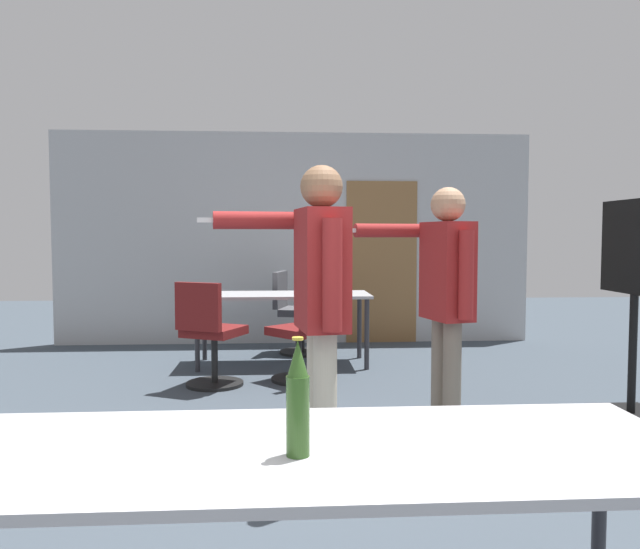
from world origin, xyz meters
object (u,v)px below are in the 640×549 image
(person_center_tall, at_px, (445,287))
(person_near_casual, at_px, (319,291))
(drink_cup, at_px, (307,289))
(office_chair_near_pushed, at_px, (296,315))
(office_chair_far_left, at_px, (304,335))
(tv_screen, at_px, (635,287))
(office_chair_mid_tucked, at_px, (210,337))
(beer_bottle, at_px, (298,400))

(person_center_tall, relative_size, person_near_casual, 0.96)
(drink_cup, bearing_deg, office_chair_near_pushed, 100.90)
(office_chair_near_pushed, xyz_separation_m, office_chair_far_left, (0.05, -1.43, -0.01))
(drink_cup, bearing_deg, person_center_tall, -73.09)
(drink_cup, bearing_deg, person_near_casual, -91.28)
(tv_screen, relative_size, office_chair_mid_tucked, 1.71)
(tv_screen, relative_size, person_center_tall, 0.98)
(office_chair_near_pushed, height_order, office_chair_far_left, office_chair_near_pushed)
(person_near_casual, xyz_separation_m, office_chair_near_pushed, (-0.04, 3.76, -0.61))
(person_near_casual, xyz_separation_m, drink_cup, (0.07, 3.20, -0.26))
(tv_screen, bearing_deg, office_chair_far_left, -117.86)
(office_chair_near_pushed, bearing_deg, office_chair_far_left, 17.54)
(person_center_tall, distance_m, office_chair_near_pushed, 3.34)
(tv_screen, distance_m, office_chair_mid_tucked, 3.49)
(office_chair_far_left, bearing_deg, beer_bottle, -134.24)
(person_center_tall, xyz_separation_m, office_chair_near_pushed, (-0.90, 3.17, -0.57))
(office_chair_mid_tucked, height_order, office_chair_near_pushed, office_chair_mid_tucked)
(office_chair_near_pushed, bearing_deg, person_near_casual, 16.24)
(person_near_casual, height_order, drink_cup, person_near_casual)
(office_chair_far_left, relative_size, beer_bottle, 2.83)
(tv_screen, height_order, beer_bottle, tv_screen)
(tv_screen, relative_size, beer_bottle, 4.96)
(beer_bottle, bearing_deg, drink_cup, 87.25)
(person_center_tall, xyz_separation_m, beer_bottle, (-1.03, -2.31, -0.11))
(office_chair_mid_tucked, bearing_deg, beer_bottle, -54.56)
(person_near_casual, height_order, office_chair_near_pushed, person_near_casual)
(office_chair_mid_tucked, bearing_deg, person_center_tall, -17.34)
(person_center_tall, bearing_deg, office_chair_near_pushed, 2.38)
(person_center_tall, distance_m, office_chair_far_left, 2.02)
(person_center_tall, bearing_deg, office_chair_far_left, 12.64)
(tv_screen, xyz_separation_m, person_center_tall, (-1.56, -0.46, 0.04))
(tv_screen, bearing_deg, person_center_tall, -73.42)
(drink_cup, bearing_deg, tv_screen, -42.29)
(office_chair_far_left, bearing_deg, tv_screen, -69.65)
(tv_screen, height_order, drink_cup, tv_screen)
(person_center_tall, relative_size, drink_cup, 19.62)
(person_near_casual, relative_size, office_chair_near_pushed, 1.84)
(office_chair_far_left, bearing_deg, person_center_tall, -105.66)
(person_center_tall, xyz_separation_m, person_near_casual, (-0.86, -0.60, 0.03))
(person_center_tall, relative_size, beer_bottle, 5.08)
(office_chair_far_left, distance_m, beer_bottle, 4.08)
(person_near_casual, bearing_deg, beer_bottle, 166.38)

